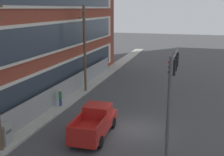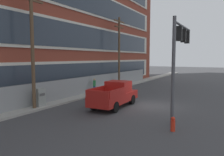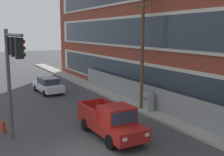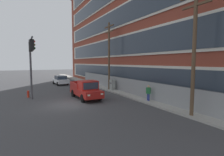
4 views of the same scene
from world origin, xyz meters
The scene contains 12 objects.
ground_plane centered at (0.00, 0.00, 0.00)m, with size 160.00×160.00×0.00m, color #424244.
sidewalk_building_side centered at (0.00, 7.47, 0.08)m, with size 80.00×1.79×0.16m, color #9E9B93.
brick_mill_building centered at (-3.13, 13.34, 9.98)m, with size 53.18×10.54×19.93m.
chain_link_fence centered at (0.26, 7.82, 0.99)m, with size 36.24×0.06×1.94m.
traffic_signal_mast centered at (-2.82, -2.71, 4.50)m, with size 4.71×0.43×6.21m.
pickup_truck_red centered at (-1.75, 2.41, 0.95)m, with size 5.39×2.11×2.00m.
sedan_white centered at (-15.29, 2.41, 0.80)m, with size 4.61×2.15×1.56m.
utility_pole_near_corner centered at (-5.66, 7.12, 5.09)m, with size 2.55×0.26×9.20m.
utility_pole_midblock centered at (7.74, 6.94, 4.93)m, with size 2.59×0.26×8.89m.
electrical_cabinet centered at (-4.97, 7.28, 0.77)m, with size 0.73×0.57×1.53m.
pedestrian_near_cabinet centered at (2.60, 7.27, 0.97)m, with size 0.46×0.38×1.69m.
fire_hydrant centered at (-5.38, -3.04, 0.38)m, with size 0.24×0.24×0.78m.
Camera 4 is at (15.83, -3.58, 3.88)m, focal length 28.00 mm.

